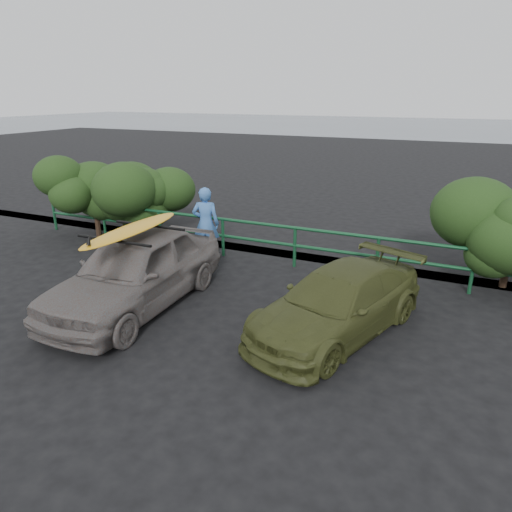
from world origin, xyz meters
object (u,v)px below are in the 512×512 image
Objects in this scene: guardrail at (258,242)px; surfboard at (132,229)px; olive_vehicle at (338,303)px; man at (206,224)px; sedan at (136,270)px.

surfboard is (-1.15, -3.38, 1.09)m from guardrail.
man reaches higher than olive_vehicle.
man is at bearing 91.60° from sedan.
sedan is 2.36× the size of man.
guardrail is 1.40m from man.
surfboard is (0.00, 0.00, 0.85)m from sedan.
sedan is at bearing 74.62° from man.
surfboard is at bearing -152.32° from olive_vehicle.
surfboard is (-3.96, -0.56, 1.03)m from olive_vehicle.
man is (-1.28, -0.39, 0.42)m from guardrail.
man is at bearing 168.87° from olive_vehicle.
sedan is 3.00m from man.
sedan is 0.85m from surfboard.
olive_vehicle is at bearing 7.22° from sedan.
olive_vehicle is (3.96, 0.56, -0.18)m from sedan.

